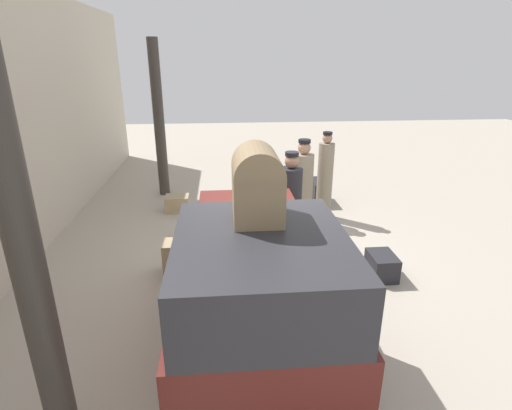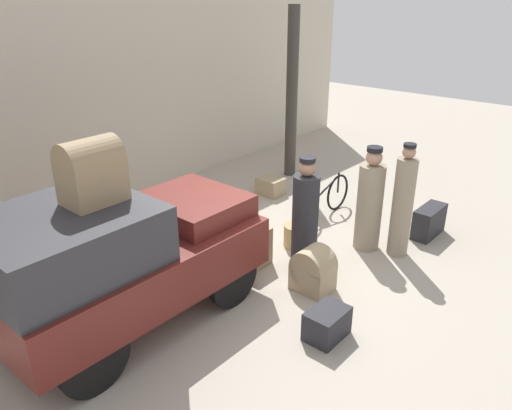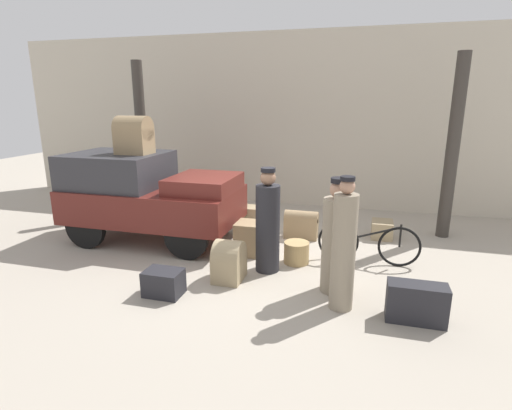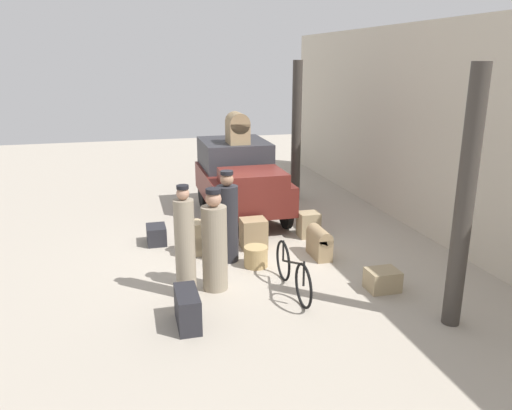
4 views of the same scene
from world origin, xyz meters
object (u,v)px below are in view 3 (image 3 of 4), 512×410
at_px(conductor_in_dark_uniform, 344,249).
at_px(trunk_on_truck_roof, 134,135).
at_px(trunk_umber_medium, 382,229).
at_px(wicker_basket, 296,252).
at_px(suitcase_black_upright, 164,283).
at_px(suitcase_tan_flat, 229,262).
at_px(suitcase_small_leather, 251,219).
at_px(truck, 147,193).
at_px(bicycle, 368,244).
at_px(porter_carrying_trunk, 268,225).
at_px(trunk_barrel_dark, 301,224).
at_px(trunk_large_brown, 249,238).
at_px(porter_lifting_near_truck, 336,241).
at_px(trunk_wicker_pale, 416,303).

bearing_deg(conductor_in_dark_uniform, trunk_on_truck_roof, 156.65).
bearing_deg(trunk_umber_medium, wicker_basket, -129.76).
bearing_deg(suitcase_black_upright, suitcase_tan_flat, 44.36).
relative_size(wicker_basket, suitcase_black_upright, 0.81).
bearing_deg(suitcase_small_leather, truck, -149.57).
relative_size(bicycle, porter_carrying_trunk, 0.99).
height_order(truck, trunk_barrel_dark, truck).
distance_m(conductor_in_dark_uniform, trunk_on_truck_roof, 4.76).
bearing_deg(conductor_in_dark_uniform, trunk_barrel_dark, 110.21).
distance_m(suitcase_tan_flat, trunk_on_truck_roof, 3.34).
height_order(truck, trunk_umber_medium, truck).
bearing_deg(trunk_large_brown, wicker_basket, -11.74).
bearing_deg(suitcase_tan_flat, trunk_large_brown, 90.78).
height_order(trunk_barrel_dark, suitcase_black_upright, trunk_barrel_dark).
relative_size(suitcase_tan_flat, trunk_on_truck_roof, 0.89).
height_order(bicycle, porter_carrying_trunk, porter_carrying_trunk).
distance_m(porter_lifting_near_truck, suitcase_black_upright, 2.62).
xyz_separation_m(porter_lifting_near_truck, trunk_large_brown, (-1.67, 1.09, -0.48)).
distance_m(trunk_barrel_dark, trunk_large_brown, 1.38).
height_order(porter_lifting_near_truck, trunk_large_brown, porter_lifting_near_truck).
bearing_deg(suitcase_tan_flat, truck, 148.14).
relative_size(truck, suitcase_small_leather, 6.29).
bearing_deg(bicycle, trunk_umber_medium, 79.17).
bearing_deg(trunk_on_truck_roof, trunk_large_brown, -5.38).
bearing_deg(trunk_large_brown, truck, 174.16).
bearing_deg(porter_carrying_trunk, conductor_in_dark_uniform, -36.60).
distance_m(suitcase_black_upright, trunk_umber_medium, 4.74).
relative_size(truck, trunk_barrel_dark, 4.97).
bearing_deg(trunk_large_brown, bicycle, 3.02).
xyz_separation_m(porter_carrying_trunk, trunk_on_truck_roof, (-2.93, 0.86, 1.34)).
bearing_deg(trunk_large_brown, trunk_on_truck_roof, 174.62).
bearing_deg(conductor_in_dark_uniform, suitcase_black_upright, -172.93).
bearing_deg(suitcase_small_leather, trunk_wicker_pale, -44.12).
bearing_deg(trunk_umber_medium, truck, -163.51).
relative_size(conductor_in_dark_uniform, suitcase_tan_flat, 2.81).
xyz_separation_m(porter_carrying_trunk, conductor_in_dark_uniform, (1.29, -0.95, 0.06)).
bearing_deg(truck, trunk_barrel_dark, 16.44).
height_order(trunk_wicker_pale, trunk_on_truck_roof, trunk_on_truck_roof).
distance_m(trunk_barrel_dark, suitcase_tan_flat, 2.41).
bearing_deg(suitcase_tan_flat, conductor_in_dark_uniform, -13.54).
bearing_deg(trunk_on_truck_roof, trunk_barrel_dark, 15.50).
xyz_separation_m(truck, trunk_umber_medium, (4.66, 1.38, -0.81)).
xyz_separation_m(porter_carrying_trunk, suitcase_small_leather, (-0.86, 1.96, -0.53)).
distance_m(truck, trunk_large_brown, 2.33).
distance_m(porter_lifting_near_truck, trunk_large_brown, 2.05).
xyz_separation_m(porter_lifting_near_truck, conductor_in_dark_uniform, (0.13, -0.50, 0.08)).
distance_m(trunk_barrel_dark, suitcase_black_upright, 3.40).
bearing_deg(trunk_on_truck_roof, trunk_wicker_pale, -20.37).
relative_size(truck, porter_carrying_trunk, 1.95).
height_order(wicker_basket, trunk_wicker_pale, trunk_wicker_pale).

